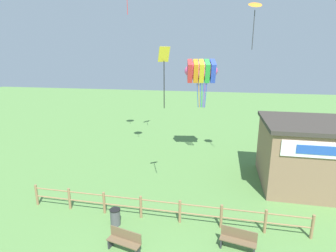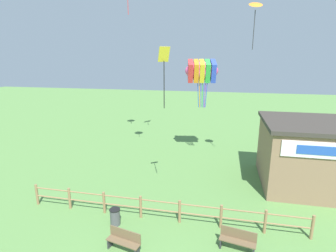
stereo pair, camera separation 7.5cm
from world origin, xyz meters
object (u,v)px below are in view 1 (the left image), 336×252
park_bench_by_building (238,239)px  kite_yellow_diamond (164,67)px  kite_orange_delta (255,7)px  seaside_building (314,154)px  park_bench_near_fence (124,240)px  trash_bin (115,217)px  kite_rainbow_parafoil (201,71)px

park_bench_by_building → kite_yellow_diamond: size_ratio=0.51×
kite_yellow_diamond → kite_orange_delta: size_ratio=1.09×
seaside_building → park_bench_near_fence: (-9.71, -8.24, -1.64)m
trash_bin → kite_rainbow_parafoil: bearing=72.8°
park_bench_near_fence → park_bench_by_building: size_ratio=1.00×
park_bench_near_fence → park_bench_by_building: same height
park_bench_by_building → kite_rainbow_parafoil: bearing=103.9°
kite_rainbow_parafoil → seaside_building: bearing=-26.1°
seaside_building → kite_orange_delta: (-4.22, 0.77, 8.93)m
seaside_building → park_bench_by_building: seaside_building is taller
kite_yellow_diamond → kite_rainbow_parafoil: bearing=80.4°
park_bench_near_fence → kite_yellow_diamond: size_ratio=0.51×
trash_bin → kite_yellow_diamond: bearing=55.0°
seaside_building → park_bench_by_building: (-4.93, -7.19, -1.64)m
trash_bin → seaside_building: bearing=31.4°
park_bench_near_fence → kite_yellow_diamond: bearing=79.6°
park_bench_by_building → seaside_building: bearing=55.5°
park_bench_by_building → kite_yellow_diamond: (-3.98, 3.30, 7.12)m
kite_yellow_diamond → trash_bin: bearing=-125.0°
park_bench_near_fence → seaside_building: bearing=40.3°
kite_rainbow_parafoil → kite_yellow_diamond: 7.74m
seaside_building → kite_yellow_diamond: bearing=-156.5°
kite_orange_delta → park_bench_near_fence: bearing=-121.4°
seaside_building → park_bench_near_fence: seaside_building is taller
park_bench_by_building → park_bench_near_fence: bearing=-167.6°
seaside_building → kite_orange_delta: 9.90m
park_bench_by_building → kite_rainbow_parafoil: size_ratio=0.42×
kite_orange_delta → kite_rainbow_parafoil: bearing=139.1°
seaside_building → kite_rainbow_parafoil: (-7.63, 3.73, 4.95)m
seaside_building → trash_bin: seaside_building is taller
park_bench_near_fence → kite_orange_delta: kite_orange_delta is taller
seaside_building → kite_rainbow_parafoil: bearing=153.9°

